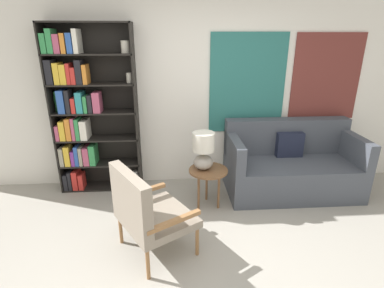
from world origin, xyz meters
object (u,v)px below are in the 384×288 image
(bookshelf, at_px, (84,111))
(table_lamp, at_px, (203,150))
(couch, at_px, (290,166))
(armchair, at_px, (145,209))
(side_table, at_px, (208,174))

(bookshelf, xyz_separation_m, table_lamp, (1.51, -0.57, -0.36))
(couch, bearing_deg, armchair, -147.93)
(bookshelf, height_order, side_table, bookshelf)
(side_table, bearing_deg, bookshelf, 159.29)
(armchair, xyz_separation_m, side_table, (0.70, 0.84, -0.06))
(armchair, relative_size, table_lamp, 1.96)
(armchair, bearing_deg, bookshelf, 121.03)
(bookshelf, relative_size, side_table, 4.39)
(bookshelf, distance_m, table_lamp, 1.65)
(couch, bearing_deg, table_lamp, -165.85)
(table_lamp, bearing_deg, side_table, -21.26)
(armchair, bearing_deg, side_table, 50.06)
(side_table, bearing_deg, couch, 15.93)
(armchair, relative_size, couch, 0.53)
(table_lamp, bearing_deg, bookshelf, 159.32)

